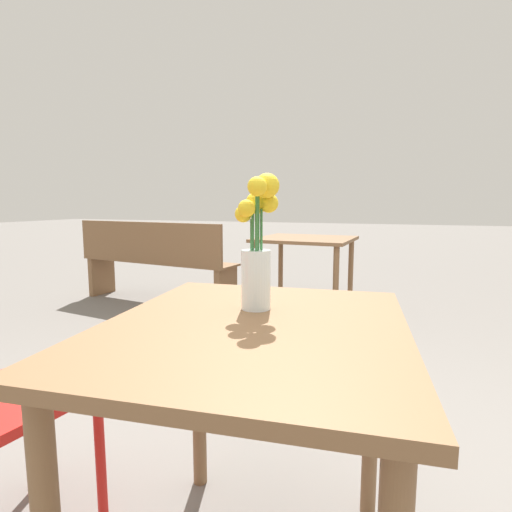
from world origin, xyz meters
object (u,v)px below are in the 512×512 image
(table_front, at_px, (254,369))
(table_back, at_px, (305,249))
(bench_near, at_px, (152,259))
(flower_vase, at_px, (257,250))

(table_front, distance_m, table_back, 2.83)
(table_front, bearing_deg, table_back, 100.44)
(bench_near, bearing_deg, table_back, 8.41)
(bench_near, bearing_deg, flower_vase, -50.29)
(table_back, bearing_deg, flower_vase, -79.87)
(table_front, distance_m, bench_near, 3.28)
(table_front, height_order, table_back, table_front)
(flower_vase, xyz_separation_m, table_back, (-0.47, 2.66, -0.30))
(table_front, relative_size, flower_vase, 2.50)
(flower_vase, height_order, bench_near, flower_vase)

